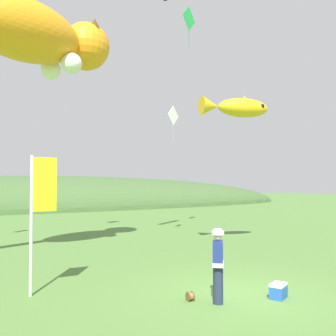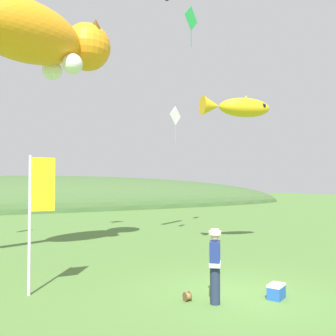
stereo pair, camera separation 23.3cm
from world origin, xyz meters
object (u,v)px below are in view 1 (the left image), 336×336
object	(u,v)px
festival_banner_pole	(38,204)
kite_diamond_green	(189,19)
festival_attendant	(218,263)
kite_fish_windsock	(236,107)
kite_diamond_white	(173,116)
kite_spool	(190,296)
kite_giant_cat	(39,36)
picnic_cooler	(278,291)
kite_diamond_pink	(76,42)

from	to	relation	value
festival_banner_pole	kite_diamond_green	xyz separation A→B (m)	(8.65, 6.92, 9.28)
festival_attendant	kite_diamond_green	distance (m)	15.18
festival_attendant	kite_fish_windsock	world-z (taller)	kite_fish_windsock
kite_fish_windsock	kite_diamond_white	size ratio (longest dim) A/B	1.67
kite_spool	kite_fish_windsock	world-z (taller)	kite_fish_windsock
kite_spool	kite_giant_cat	bearing A→B (deg)	113.38
picnic_cooler	kite_diamond_green	distance (m)	15.52
kite_spool	kite_fish_windsock	bearing A→B (deg)	43.01
festival_attendant	picnic_cooler	distance (m)	1.79
kite_diamond_green	kite_diamond_white	world-z (taller)	kite_diamond_green
kite_fish_windsock	kite_giant_cat	bearing A→B (deg)	170.15
picnic_cooler	kite_diamond_pink	distance (m)	14.94
festival_attendant	kite_fish_windsock	xyz separation A→B (m)	(4.71, 5.33, 5.11)
festival_attendant	kite_giant_cat	world-z (taller)	kite_giant_cat
kite_fish_windsock	kite_diamond_pink	xyz separation A→B (m)	(-5.52, 5.53, 3.72)
kite_diamond_green	kite_diamond_white	distance (m)	5.47
kite_spool	kite_fish_windsock	xyz separation A→B (m)	(5.19, 4.84, 5.95)
kite_diamond_green	kite_diamond_pink	size ratio (longest dim) A/B	1.10
kite_diamond_green	festival_banner_pole	bearing A→B (deg)	-141.33
kite_fish_windsock	festival_banner_pole	bearing A→B (deg)	-162.57
picnic_cooler	kite_fish_windsock	size ratio (longest dim) A/B	0.18
kite_giant_cat	kite_diamond_white	distance (m)	7.83
festival_banner_pole	kite_fish_windsock	xyz separation A→B (m)	(8.42, 2.64, 3.73)
festival_attendant	festival_banner_pole	xyz separation A→B (m)	(-3.71, 2.69, 1.38)
picnic_cooler	kite_fish_windsock	bearing A→B (deg)	61.12
kite_fish_windsock	kite_diamond_green	xyz separation A→B (m)	(0.23, 4.28, 5.55)
kite_diamond_green	kite_diamond_pink	world-z (taller)	kite_diamond_green
kite_diamond_pink	kite_fish_windsock	bearing A→B (deg)	-45.08
kite_fish_windsock	kite_diamond_white	distance (m)	4.21
festival_attendant	kite_diamond_green	xyz separation A→B (m)	(4.94, 9.61, 10.66)
picnic_cooler	kite_fish_windsock	world-z (taller)	kite_fish_windsock
kite_diamond_green	kite_diamond_white	xyz separation A→B (m)	(-1.05, -0.15, -5.37)
kite_spool	picnic_cooler	xyz separation A→B (m)	(2.07, -0.82, 0.07)
kite_diamond_white	kite_diamond_pink	xyz separation A→B (m)	(-4.70, 1.41, 3.54)
kite_diamond_pink	kite_giant_cat	bearing A→B (deg)	-119.59
kite_spool	kite_fish_windsock	size ratio (longest dim) A/B	0.07
festival_attendant	kite_diamond_pink	size ratio (longest dim) A/B	0.87
festival_banner_pole	kite_giant_cat	world-z (taller)	kite_giant_cat
kite_fish_windsock	kite_diamond_white	bearing A→B (deg)	101.20
kite_spool	kite_diamond_green	xyz separation A→B (m)	(5.42, 9.12, 11.50)
festival_banner_pole	kite_diamond_pink	size ratio (longest dim) A/B	1.76
kite_giant_cat	kite_diamond_pink	world-z (taller)	kite_diamond_pink
picnic_cooler	kite_giant_cat	xyz separation A→B (m)	(-4.75, 7.03, 8.02)
kite_giant_cat	kite_diamond_white	size ratio (longest dim) A/B	4.09
festival_banner_pole	kite_diamond_green	world-z (taller)	kite_diamond_green
picnic_cooler	kite_diamond_green	bearing A→B (deg)	71.35
kite_diamond_pink	kite_diamond_white	bearing A→B (deg)	-16.68
kite_giant_cat	kite_diamond_white	xyz separation A→B (m)	(7.06, 2.76, -1.95)
kite_diamond_green	kite_diamond_pink	xyz separation A→B (m)	(-5.75, 1.25, -1.83)
festival_banner_pole	kite_giant_cat	xyz separation A→B (m)	(0.54, 4.01, 5.87)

